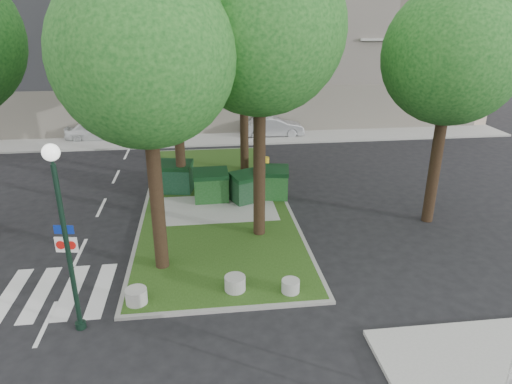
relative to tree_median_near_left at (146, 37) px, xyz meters
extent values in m
plane|color=black|center=(1.41, -2.56, -7.32)|extent=(120.00, 120.00, 0.00)
cube|color=#214213|center=(1.91, 5.44, -7.26)|extent=(6.00, 16.00, 0.12)
cube|color=gray|center=(1.91, 5.44, -7.27)|extent=(6.30, 16.30, 0.10)
cube|color=#999993|center=(7.91, -6.06, -7.26)|extent=(5.00, 4.00, 0.12)
cube|color=#999993|center=(1.41, 15.94, -7.26)|extent=(42.00, 3.00, 0.12)
cube|color=silver|center=(-2.34, -1.06, -7.31)|extent=(5.00, 3.00, 0.01)
cube|color=tan|center=(1.41, 23.44, 0.68)|extent=(41.00, 12.00, 16.00)
cylinder|color=black|center=(-0.09, -0.06, -4.24)|extent=(0.44, 0.44, 6.16)
sphere|color=#124415|center=(-0.09, -0.06, -0.50)|extent=(5.20, 5.20, 5.20)
cylinder|color=black|center=(3.41, 1.94, -3.96)|extent=(0.44, 0.44, 6.72)
sphere|color=#124415|center=(3.41, 1.94, 0.12)|extent=(5.60, 5.60, 5.60)
cylinder|color=black|center=(0.41, 6.44, -4.38)|extent=(0.44, 0.44, 5.88)
sphere|color=#124415|center=(0.41, 6.44, -0.81)|extent=(4.80, 4.80, 4.80)
sphere|color=#124415|center=(0.71, 6.64, 0.87)|extent=(3.60, 3.60, 3.60)
cylinder|color=black|center=(3.61, 9.44, -3.82)|extent=(0.44, 0.44, 7.00)
sphere|color=#124415|center=(3.61, 9.44, 0.43)|extent=(5.80, 5.80, 5.80)
cylinder|color=black|center=(10.41, 2.44, -4.38)|extent=(0.44, 0.44, 5.88)
sphere|color=#124415|center=(10.41, 2.44, -0.81)|extent=(5.00, 5.00, 5.00)
sphere|color=#124415|center=(10.71, 2.64, 0.87)|extent=(3.75, 3.75, 3.75)
cube|color=#0F3922|center=(0.12, 6.72, -6.61)|extent=(1.67, 1.29, 1.18)
cube|color=black|center=(0.12, 6.72, -5.92)|extent=(1.74, 1.37, 0.34)
cube|color=#123E13|center=(1.72, 5.40, -6.62)|extent=(1.51, 1.05, 1.16)
cube|color=black|center=(1.72, 5.40, -5.94)|extent=(1.56, 1.12, 0.33)
cube|color=black|center=(3.32, 5.17, -6.66)|extent=(1.64, 1.42, 1.08)
cube|color=black|center=(3.32, 5.17, -6.02)|extent=(1.71, 1.50, 0.31)
cube|color=#164818|center=(4.41, 5.44, -6.61)|extent=(1.64, 1.25, 1.17)
cube|color=black|center=(4.41, 5.44, -5.93)|extent=(1.71, 1.33, 0.34)
cylinder|color=#A5A4A0|center=(-0.69, -2.06, -6.97)|extent=(0.62, 0.62, 0.44)
cylinder|color=#A1A29D|center=(3.84, -2.06, -7.00)|extent=(0.55, 0.55, 0.39)
cylinder|color=#989893|center=(2.19, -1.76, -6.97)|extent=(0.64, 0.64, 0.45)
cylinder|color=gold|center=(4.61, 8.88, -6.80)|extent=(0.46, 0.46, 0.80)
cylinder|color=black|center=(-2.09, -2.87, -4.98)|extent=(0.13, 0.13, 4.67)
cylinder|color=black|center=(-2.09, -2.87, -7.22)|extent=(0.28, 0.28, 0.19)
sphere|color=white|center=(-2.09, -2.87, -2.37)|extent=(0.41, 0.41, 0.41)
cylinder|color=slate|center=(-2.76, -0.82, -6.18)|extent=(0.08, 0.08, 2.28)
cube|color=navy|center=(-2.76, -0.82, -5.31)|extent=(0.59, 0.13, 0.27)
cube|color=white|center=(-2.76, -0.82, -5.81)|extent=(0.68, 0.15, 0.50)
cylinder|color=red|center=(-2.92, -0.82, -5.81)|extent=(0.27, 0.07, 0.27)
cylinder|color=red|center=(-2.59, -0.82, -5.81)|extent=(0.27, 0.07, 0.27)
imported|color=silver|center=(-5.54, 16.94, -6.68)|extent=(3.79, 1.65, 1.27)
imported|color=#A3A5AB|center=(6.27, 16.44, -6.64)|extent=(4.10, 1.45, 1.35)
camera|label=1|loc=(1.37, -13.49, 0.68)|focal=32.00mm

